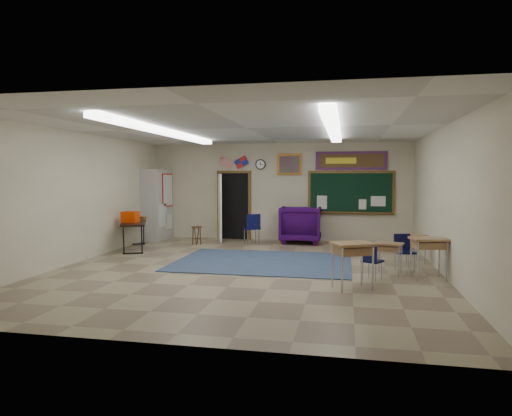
% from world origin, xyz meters
% --- Properties ---
extents(floor, '(9.00, 9.00, 0.00)m').
position_xyz_m(floor, '(0.00, 0.00, 0.00)').
color(floor, gray).
rests_on(floor, ground).
extents(back_wall, '(8.00, 0.04, 3.00)m').
position_xyz_m(back_wall, '(0.00, 4.50, 1.50)').
color(back_wall, beige).
rests_on(back_wall, floor).
extents(front_wall, '(8.00, 0.04, 3.00)m').
position_xyz_m(front_wall, '(0.00, -4.50, 1.50)').
color(front_wall, beige).
rests_on(front_wall, floor).
extents(left_wall, '(0.04, 9.00, 3.00)m').
position_xyz_m(left_wall, '(-4.00, 0.00, 1.50)').
color(left_wall, beige).
rests_on(left_wall, floor).
extents(right_wall, '(0.04, 9.00, 3.00)m').
position_xyz_m(right_wall, '(4.00, 0.00, 1.50)').
color(right_wall, beige).
rests_on(right_wall, floor).
extents(ceiling, '(8.00, 9.00, 0.04)m').
position_xyz_m(ceiling, '(0.00, 0.00, 3.00)').
color(ceiling, silver).
rests_on(ceiling, back_wall).
extents(area_rug, '(4.00, 3.00, 0.02)m').
position_xyz_m(area_rug, '(0.20, 0.80, 0.01)').
color(area_rug, '#32465F').
rests_on(area_rug, floor).
extents(fluorescent_strips, '(3.86, 6.00, 0.10)m').
position_xyz_m(fluorescent_strips, '(0.00, 0.00, 2.94)').
color(fluorescent_strips, white).
rests_on(fluorescent_strips, ceiling).
extents(doorway, '(1.10, 0.89, 2.16)m').
position_xyz_m(doorway, '(-1.50, 4.35, 1.06)').
color(doorway, black).
rests_on(doorway, back_wall).
extents(chalkboard, '(2.55, 0.14, 1.30)m').
position_xyz_m(chalkboard, '(2.20, 4.46, 1.46)').
color(chalkboard, brown).
rests_on(chalkboard, back_wall).
extents(bulletin_board, '(2.10, 0.05, 0.55)m').
position_xyz_m(bulletin_board, '(2.20, 4.47, 2.45)').
color(bulletin_board, '#A2120D').
rests_on(bulletin_board, back_wall).
extents(framed_art_print, '(0.75, 0.05, 0.65)m').
position_xyz_m(framed_art_print, '(0.35, 4.47, 2.35)').
color(framed_art_print, '#8E571B').
rests_on(framed_art_print, back_wall).
extents(wall_clock, '(0.32, 0.05, 0.32)m').
position_xyz_m(wall_clock, '(-0.55, 4.47, 2.35)').
color(wall_clock, black).
rests_on(wall_clock, back_wall).
extents(wall_flags, '(1.16, 0.06, 0.70)m').
position_xyz_m(wall_flags, '(-1.40, 4.44, 2.48)').
color(wall_flags, red).
rests_on(wall_flags, back_wall).
extents(storage_cabinet, '(0.59, 1.25, 2.20)m').
position_xyz_m(storage_cabinet, '(-3.71, 3.85, 1.10)').
color(storage_cabinet, '#A5A5A1').
rests_on(storage_cabinet, floor).
extents(wingback_armchair, '(1.20, 1.23, 1.11)m').
position_xyz_m(wingback_armchair, '(0.75, 4.08, 0.55)').
color(wingback_armchair, '#23053A').
rests_on(wingback_armchair, floor).
extents(student_chair_reading, '(0.61, 0.61, 0.91)m').
position_xyz_m(student_chair_reading, '(-0.61, 3.41, 0.45)').
color(student_chair_reading, '#080B32').
rests_on(student_chair_reading, floor).
extents(student_chair_desk_a, '(0.47, 0.47, 0.70)m').
position_xyz_m(student_chair_desk_a, '(2.58, -0.57, 0.35)').
color(student_chair_desk_a, '#080B32').
rests_on(student_chair_desk_a, floor).
extents(student_chair_desk_b, '(0.47, 0.47, 0.77)m').
position_xyz_m(student_chair_desk_b, '(3.29, 0.38, 0.39)').
color(student_chair_desk_b, '#080B32').
rests_on(student_chair_desk_b, floor).
extents(student_desk_front_left, '(0.62, 0.53, 0.64)m').
position_xyz_m(student_desk_front_left, '(2.94, 0.02, 0.36)').
color(student_desk_front_left, '#9A6E47').
rests_on(student_desk_front_left, floor).
extents(student_desk_front_right, '(0.68, 0.61, 0.67)m').
position_xyz_m(student_desk_front_right, '(3.55, 1.28, 0.38)').
color(student_desk_front_right, '#9A6E47').
rests_on(student_desk_front_right, floor).
extents(student_desk_back_left, '(0.84, 0.76, 0.82)m').
position_xyz_m(student_desk_back_left, '(2.20, -1.36, 0.46)').
color(student_desk_back_left, '#9A6E47').
rests_on(student_desk_back_left, floor).
extents(student_desk_back_right, '(0.75, 0.61, 0.80)m').
position_xyz_m(student_desk_back_right, '(3.65, -0.29, 0.45)').
color(student_desk_back_right, '#9A6E47').
rests_on(student_desk_back_right, floor).
extents(folding_table, '(1.30, 1.93, 1.05)m').
position_xyz_m(folding_table, '(-3.58, 1.98, 0.42)').
color(folding_table, black).
rests_on(folding_table, floor).
extents(wooden_stool, '(0.30, 0.30, 0.53)m').
position_xyz_m(wooden_stool, '(-2.19, 3.12, 0.27)').
color(wooden_stool, '#542E19').
rests_on(wooden_stool, floor).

